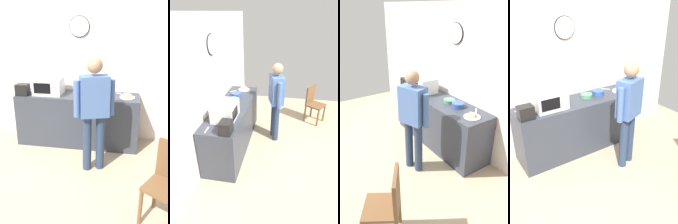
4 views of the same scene
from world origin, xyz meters
TOP-DOWN VIEW (x-y plane):
  - ground_plane at (0.00, 0.00)m, footprint 6.00×6.00m
  - back_wall at (0.00, 1.60)m, footprint 5.40×0.13m
  - kitchen_counter at (0.25, 1.22)m, footprint 2.18×0.62m
  - microwave at (-0.28, 1.19)m, footprint 0.50×0.39m
  - sandwich_plate at (1.12, 1.19)m, footprint 0.26×0.26m
  - salad_bowl at (0.45, 1.27)m, footprint 0.21×0.21m
  - cereal_bowl at (0.70, 1.26)m, footprint 0.22×0.22m
  - toaster at (-0.71, 1.05)m, footprint 0.22×0.18m
  - fork_utensil at (-0.70, 1.38)m, footprint 0.17×0.02m
  - spoon_utensil at (0.99, 1.42)m, footprint 0.13×0.14m
  - person_standing at (0.65, 0.39)m, footprint 0.56×0.35m

SIDE VIEW (x-z plane):
  - ground_plane at x=0.00m, z-range 0.00..0.00m
  - kitchen_counter at x=0.25m, z-range 0.00..0.93m
  - fork_utensil at x=-0.70m, z-range 0.93..0.94m
  - spoon_utensil at x=0.99m, z-range 0.93..0.94m
  - sandwich_plate at x=1.12m, z-range 0.92..0.98m
  - salad_bowl at x=0.45m, z-range 0.93..0.99m
  - cereal_bowl at x=0.70m, z-range 0.93..1.01m
  - person_standing at x=0.65m, z-range 0.15..1.86m
  - toaster at x=-0.71m, z-range 0.93..1.13m
  - microwave at x=-0.28m, z-range 0.93..1.23m
  - back_wall at x=0.00m, z-range 0.00..2.60m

